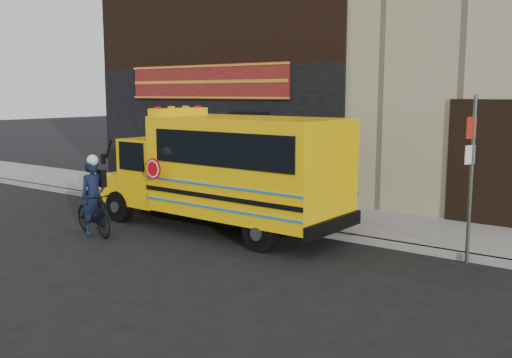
{
  "coord_description": "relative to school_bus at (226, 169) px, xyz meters",
  "views": [
    {
      "loc": [
        7.36,
        -8.71,
        3.29
      ],
      "look_at": [
        -0.37,
        1.85,
        1.32
      ],
      "focal_mm": 40.0,
      "sensor_mm": 36.0,
      "label": 1
    }
  ],
  "objects": [
    {
      "name": "school_bus",
      "position": [
        0.0,
        0.0,
        0.0
      ],
      "size": [
        6.96,
        2.48,
        2.92
      ],
      "color": "black",
      "rests_on": "ground"
    },
    {
      "name": "bicycle",
      "position": [
        -2.26,
        -2.16,
        -1.0
      ],
      "size": [
        1.77,
        0.84,
        1.02
      ],
      "primitive_type": "imported",
      "rotation": [
        0.0,
        0.0,
        1.35
      ],
      "color": "black",
      "rests_on": "ground"
    },
    {
      "name": "sidewalk",
      "position": [
        1.17,
        2.37,
        -1.43
      ],
      "size": [
        40.0,
        3.0,
        0.15
      ],
      "primitive_type": "cube",
      "color": "slate",
      "rests_on": "ground"
    },
    {
      "name": "curb",
      "position": [
        1.17,
        0.87,
        -1.43
      ],
      "size": [
        40.0,
        0.2,
        0.15
      ],
      "primitive_type": "cube",
      "color": "gray",
      "rests_on": "ground"
    },
    {
      "name": "ground",
      "position": [
        1.17,
        -1.73,
        -1.51
      ],
      "size": [
        120.0,
        120.0,
        0.0
      ],
      "primitive_type": "plane",
      "color": "black",
      "rests_on": "ground"
    },
    {
      "name": "cyclist",
      "position": [
        -2.16,
        -2.2,
        -0.64
      ],
      "size": [
        0.58,
        0.72,
        1.74
      ],
      "primitive_type": "imported",
      "rotation": [
        0.0,
        0.0,
        1.29
      ],
      "color": "black",
      "rests_on": "ground"
    },
    {
      "name": "building",
      "position": [
        1.12,
        8.72,
        4.62
      ],
      "size": [
        20.0,
        10.7,
        12.0
      ],
      "color": "tan",
      "rests_on": "sidewalk"
    },
    {
      "name": "sign_pole",
      "position": [
        5.48,
        0.65,
        0.28
      ],
      "size": [
        0.12,
        0.28,
        3.26
      ],
      "color": "#424A45",
      "rests_on": "ground"
    }
  ]
}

